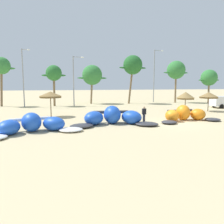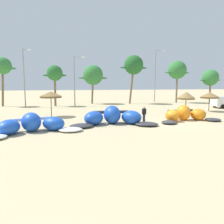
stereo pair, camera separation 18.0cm
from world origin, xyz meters
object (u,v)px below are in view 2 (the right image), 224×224
at_px(palm_center_left, 134,65).
at_px(palm_center_right, 177,70).
at_px(kite_left, 113,117).
at_px(beach_umbrella_near_van, 51,95).
at_px(kite_left_of_center, 185,115).
at_px(palm_left_of_gap, 93,75).
at_px(palm_left, 55,74).
at_px(kite_far_left, 32,125).
at_px(lamppost_west, 25,75).
at_px(beach_umbrella_near_palms, 210,95).
at_px(palm_leftmost, 3,67).
at_px(lamppost_west_center, 75,78).
at_px(person_by_umbrellas, 144,115).
at_px(palm_right_of_gap, 210,78).
at_px(lamppost_east_center, 156,73).
at_px(beach_umbrella_middle, 186,96).

xyz_separation_m(palm_center_left, palm_center_right, (9.32, -0.20, -0.80)).
distance_m(kite_left, beach_umbrella_near_van, 8.81).
xyz_separation_m(kite_left_of_center, palm_left_of_gap, (-5.89, 22.30, 4.88)).
bearing_deg(beach_umbrella_near_van, palm_center_left, 43.17).
bearing_deg(palm_left, palm_left_of_gap, 23.55).
height_order(kite_far_left, kite_left_of_center, kite_left_of_center).
height_order(kite_left, palm_center_left, palm_center_left).
relative_size(kite_far_left, lamppost_west, 0.79).
xyz_separation_m(palm_center_left, lamppost_west, (-19.60, -1.87, -2.17)).
xyz_separation_m(beach_umbrella_near_palms, palm_leftmost, (-29.09, 14.82, 4.48)).
bearing_deg(kite_left, lamppost_west_center, 95.79).
relative_size(kite_left_of_center, palm_center_right, 0.82).
xyz_separation_m(kite_left_of_center, person_by_umbrellas, (-4.65, -0.18, 0.21)).
distance_m(palm_center_left, palm_center_right, 9.36).
relative_size(beach_umbrella_near_van, palm_left, 0.42).
xyz_separation_m(kite_far_left, person_by_umbrellas, (10.03, 1.65, 0.24)).
distance_m(beach_umbrella_near_palms, lamppost_west_center, 21.36).
bearing_deg(palm_center_left, palm_left, -174.30).
xyz_separation_m(kite_left, lamppost_west_center, (-1.87, 18.48, 4.15)).
xyz_separation_m(palm_right_of_gap, lamppost_east_center, (-9.94, 4.33, 0.99)).
bearing_deg(lamppost_west, beach_umbrella_near_palms, -26.62).
xyz_separation_m(kite_far_left, beach_umbrella_near_palms, (22.29, 7.89, 1.66)).
height_order(lamppost_west_center, lamppost_east_center, lamppost_east_center).
distance_m(kite_left, lamppost_west_center, 19.04).
bearing_deg(lamppost_east_center, palm_right_of_gap, -23.56).
bearing_deg(lamppost_west, palm_center_left, 5.44).
xyz_separation_m(palm_leftmost, palm_right_of_gap, (38.87, -2.54, -1.68)).
xyz_separation_m(beach_umbrella_middle, palm_center_left, (-1.75, 15.25, 5.13)).
height_order(palm_leftmost, palm_center_right, palm_center_right).
bearing_deg(lamppost_west_center, kite_far_left, -104.06).
distance_m(palm_left_of_gap, palm_right_of_gap, 23.63).
relative_size(kite_far_left, beach_umbrella_middle, 2.72).
bearing_deg(lamppost_west_center, palm_right_of_gap, -0.17).
distance_m(palm_leftmost, palm_left, 8.70).
distance_m(palm_center_right, lamppost_west, 29.01).
xyz_separation_m(palm_center_left, palm_right_of_gap, (15.60, -2.33, -2.36)).
relative_size(beach_umbrella_near_palms, lamppost_east_center, 0.24).
bearing_deg(kite_left_of_center, beach_umbrella_near_palms, 38.52).
distance_m(lamppost_west_center, lamppost_east_center, 17.63).
distance_m(palm_left, palm_center_right, 24.21).
xyz_separation_m(palm_right_of_gap, lamppost_west_center, (-27.01, 0.08, -0.24)).
distance_m(palm_leftmost, palm_center_left, 23.29).
xyz_separation_m(beach_umbrella_near_van, beach_umbrella_near_palms, (21.04, -0.32, -0.31)).
xyz_separation_m(beach_umbrella_near_palms, palm_center_left, (-5.82, 14.61, 5.16)).
relative_size(palm_left_of_gap, lamppost_west_center, 0.88).
bearing_deg(lamppost_west_center, palm_center_left, 11.15).
distance_m(kite_left_of_center, palm_leftmost, 30.57).
bearing_deg(lamppost_west, beach_umbrella_middle, -32.07).
xyz_separation_m(palm_left_of_gap, lamppost_east_center, (13.35, 0.38, 0.55)).
distance_m(beach_umbrella_middle, lamppost_west, 25.37).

